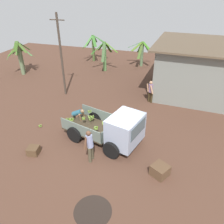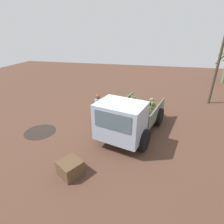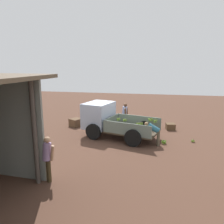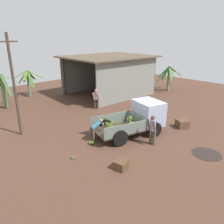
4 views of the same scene
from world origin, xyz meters
The scene contains 10 objects.
ground centered at (0.00, 0.00, 0.00)m, with size 36.00×36.00×0.00m, color #513427.
mud_patch_0 centered at (0.51, -3.92, 0.00)m, with size 1.42×1.42×0.01m, color black.
cargo_truck centered at (0.29, 0.02, 0.98)m, with size 4.41×2.86×1.86m.
person_foreground_visitor centered at (-0.60, -1.41, 0.92)m, with size 0.37×0.67×1.66m.
person_worker_loading centered at (-2.42, 1.05, 0.71)m, with size 0.80×0.63×1.17m.
person_bystander_near_shed centered at (1.14, 5.27, 0.89)m, with size 0.59×0.57×1.60m.
banana_bunch_on_ground_0 centered at (-4.46, 0.27, 0.09)m, with size 0.20×0.19×0.16m.
banana_bunch_on_ground_1 centered at (-2.95, 0.81, 0.12)m, with size 0.27×0.28×0.22m.
wooden_crate_0 centered at (-3.43, -1.84, 0.19)m, with size 0.52×0.52×0.38m, color #513A25.
wooden_crate_1 centered at (2.63, -1.38, 0.25)m, with size 0.67×0.67×0.50m, color brown.
Camera 3 is at (-2.43, 11.70, 4.02)m, focal length 35.00 mm.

